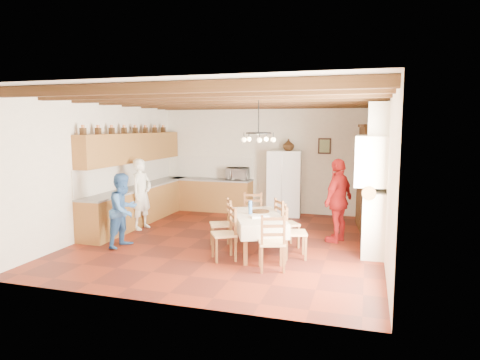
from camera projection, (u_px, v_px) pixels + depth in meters
name	position (u px, v px, depth m)	size (l,w,h in m)	color
floor	(231.00, 242.00, 8.88)	(6.00, 6.50, 0.02)	#491911
ceiling	(231.00, 94.00, 8.49)	(6.00, 6.50, 0.02)	silver
wall_back	(267.00, 158.00, 11.78)	(6.00, 0.02, 3.00)	#F3EACE
wall_front	(154.00, 194.00, 5.59)	(6.00, 0.02, 3.00)	#F3EACE
wall_left	(103.00, 165.00, 9.55)	(0.02, 6.50, 3.00)	#F3EACE
wall_right	(387.00, 174.00, 7.82)	(0.02, 6.50, 3.00)	#F3EACE
ceiling_beams	(231.00, 99.00, 8.51)	(6.00, 6.30, 0.16)	#36230C
lower_cabinets_left	(141.00, 205.00, 10.59)	(0.60, 4.30, 0.86)	brown
lower_cabinets_back	(211.00, 195.00, 12.07)	(2.30, 0.60, 0.86)	brown
countertop_left	(140.00, 187.00, 10.53)	(0.62, 4.30, 0.04)	slate
countertop_back	(211.00, 180.00, 12.01)	(2.34, 0.62, 0.04)	slate
backsplash_left	(130.00, 174.00, 10.57)	(0.03, 4.30, 0.60)	silver
backsplash_back	(214.00, 167.00, 12.24)	(2.30, 0.03, 0.60)	silver
upper_cabinets	(134.00, 148.00, 10.45)	(0.35, 4.20, 0.70)	brown
fireplace	(370.00, 178.00, 8.11)	(0.56, 1.60, 2.80)	beige
wall_picture	(325.00, 146.00, 11.27)	(0.34, 0.03, 0.42)	black
refrigerator	(284.00, 183.00, 11.37)	(0.87, 0.71, 1.73)	white
hutch	(371.00, 177.00, 9.89)	(0.56, 1.33, 2.42)	#352410
dining_table	(258.00, 219.00, 8.03)	(1.42, 1.84, 0.72)	beige
chandelier	(258.00, 133.00, 7.83)	(0.47, 0.47, 0.03)	black
chair_left_near	(224.00, 233.00, 7.62)	(0.42, 0.40, 0.96)	brown
chair_left_far	(221.00, 223.00, 8.38)	(0.42, 0.40, 0.96)	brown
chair_right_near	(295.00, 232.00, 7.73)	(0.42, 0.40, 0.96)	brown
chair_right_far	(287.00, 223.00, 8.43)	(0.42, 0.40, 0.96)	brown
chair_end_near	(272.00, 242.00, 7.06)	(0.42, 0.40, 0.96)	brown
chair_end_far	(252.00, 216.00, 9.07)	(0.42, 0.40, 0.96)	brown
person_man	(142.00, 194.00, 9.86)	(0.60, 0.39, 1.63)	white
person_woman_blue	(124.00, 210.00, 8.40)	(0.71, 0.55, 1.47)	#3462A3
person_woman_red	(338.00, 200.00, 8.76)	(1.01, 0.42, 1.72)	#A51817
microwave	(238.00, 174.00, 11.76)	(0.61, 0.41, 0.34)	silver
fridge_vase	(289.00, 145.00, 11.21)	(0.30, 0.30, 0.31)	#352410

